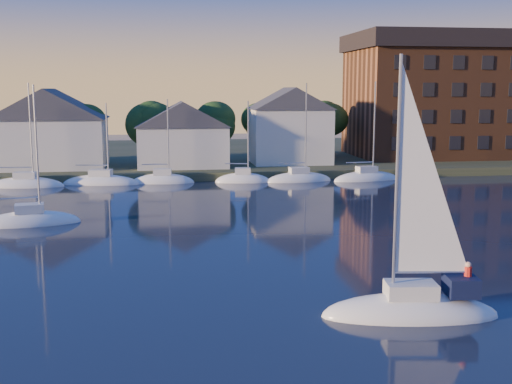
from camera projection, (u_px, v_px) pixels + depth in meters
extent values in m
plane|color=black|center=(380.00, 355.00, 25.79)|extent=(260.00, 260.00, 0.00)
cube|color=#343E24|center=(218.00, 158.00, 99.07)|extent=(160.00, 50.00, 2.00)
cube|color=brown|center=(235.00, 179.00, 76.59)|extent=(120.00, 3.00, 1.00)
cube|color=silver|center=(51.00, 143.00, 78.69)|extent=(13.00, 9.00, 6.00)
cube|color=silver|center=(183.00, 146.00, 80.07)|extent=(11.00, 8.00, 5.00)
cube|color=silver|center=(290.00, 136.00, 83.86)|extent=(10.00, 8.00, 7.00)
cube|color=brown|center=(458.00, 104.00, 92.79)|extent=(30.00, 16.00, 15.00)
cube|color=black|center=(461.00, 42.00, 91.41)|extent=(31.00, 17.00, 2.40)
cylinder|color=#392719|center=(27.00, 150.00, 83.20)|extent=(0.50, 0.50, 3.50)
sphere|color=#1D3C16|center=(25.00, 116.00, 82.50)|extent=(5.40, 5.40, 5.40)
cylinder|color=#392719|center=(90.00, 149.00, 84.34)|extent=(0.50, 0.50, 3.50)
sphere|color=#1D3C16|center=(88.00, 115.00, 83.64)|extent=(5.40, 5.40, 5.40)
cylinder|color=#392719|center=(151.00, 148.00, 85.48)|extent=(0.50, 0.50, 3.50)
sphere|color=#1D3C16|center=(150.00, 115.00, 84.78)|extent=(5.40, 5.40, 5.40)
cylinder|color=#392719|center=(211.00, 148.00, 86.62)|extent=(0.50, 0.50, 3.50)
sphere|color=#1D3C16|center=(211.00, 114.00, 85.91)|extent=(5.40, 5.40, 5.40)
cylinder|color=#392719|center=(269.00, 147.00, 87.76)|extent=(0.50, 0.50, 3.50)
sphere|color=#1D3C16|center=(269.00, 114.00, 87.05)|extent=(5.40, 5.40, 5.40)
cylinder|color=#392719|center=(326.00, 146.00, 88.90)|extent=(0.50, 0.50, 3.50)
sphere|color=#1D3C16|center=(327.00, 114.00, 88.19)|extent=(5.40, 5.40, 5.40)
cylinder|color=#392719|center=(382.00, 145.00, 90.04)|extent=(0.50, 0.50, 3.50)
sphere|color=#1D3C16|center=(383.00, 114.00, 89.33)|extent=(5.40, 5.40, 5.40)
cylinder|color=#392719|center=(436.00, 145.00, 91.18)|extent=(0.50, 0.50, 3.50)
sphere|color=#1D3C16|center=(437.00, 113.00, 90.47)|extent=(5.40, 5.40, 5.40)
cylinder|color=#392719|center=(488.00, 144.00, 92.32)|extent=(0.50, 0.50, 3.50)
sphere|color=#1D3C16|center=(490.00, 113.00, 91.61)|extent=(5.40, 5.40, 5.40)
ellipsoid|color=white|center=(21.00, 187.00, 70.25)|extent=(7.50, 2.40, 2.20)
cube|color=silver|center=(20.00, 175.00, 70.04)|extent=(2.10, 1.32, 0.70)
cylinder|color=#A5A8AD|center=(25.00, 132.00, 69.41)|extent=(0.16, 0.16, 10.00)
cylinder|color=#A5A8AD|center=(12.00, 167.00, 69.79)|extent=(3.15, 0.12, 0.12)
ellipsoid|color=white|center=(95.00, 185.00, 71.39)|extent=(7.50, 2.40, 2.20)
cube|color=silver|center=(95.00, 173.00, 71.18)|extent=(2.10, 1.32, 0.70)
cylinder|color=#A5A8AD|center=(100.00, 132.00, 70.55)|extent=(0.16, 0.16, 10.00)
cylinder|color=#A5A8AD|center=(87.00, 166.00, 70.93)|extent=(3.15, 0.12, 0.12)
ellipsoid|color=white|center=(168.00, 184.00, 72.53)|extent=(7.50, 2.40, 2.20)
cube|color=silver|center=(168.00, 172.00, 72.32)|extent=(2.10, 1.32, 0.70)
cylinder|color=#A5A8AD|center=(173.00, 131.00, 71.69)|extent=(0.16, 0.16, 10.00)
cylinder|color=#A5A8AD|center=(160.00, 165.00, 72.07)|extent=(3.15, 0.12, 0.12)
ellipsoid|color=white|center=(238.00, 182.00, 73.66)|extent=(7.50, 2.40, 2.20)
cube|color=silver|center=(238.00, 171.00, 73.46)|extent=(2.10, 1.32, 0.70)
cylinder|color=#A5A8AD|center=(244.00, 130.00, 72.83)|extent=(0.16, 0.16, 10.00)
cylinder|color=#A5A8AD|center=(231.00, 164.00, 73.21)|extent=(3.15, 0.12, 0.12)
ellipsoid|color=white|center=(306.00, 181.00, 74.80)|extent=(7.50, 2.40, 2.20)
cube|color=silver|center=(306.00, 170.00, 74.60)|extent=(2.10, 1.32, 0.70)
cylinder|color=#A5A8AD|center=(313.00, 130.00, 73.97)|extent=(0.16, 0.16, 10.00)
cylinder|color=#A5A8AD|center=(299.00, 162.00, 74.34)|extent=(3.15, 0.12, 0.12)
ellipsoid|color=white|center=(372.00, 179.00, 75.94)|extent=(7.50, 2.40, 2.20)
cube|color=silver|center=(372.00, 168.00, 75.74)|extent=(2.10, 1.32, 0.70)
cylinder|color=#A5A8AD|center=(379.00, 129.00, 75.10)|extent=(0.16, 0.16, 10.00)
cylinder|color=#A5A8AD|center=(366.00, 161.00, 75.48)|extent=(3.15, 0.12, 0.12)
ellipsoid|color=white|center=(410.00, 316.00, 30.15)|extent=(8.65, 3.78, 2.20)
cube|color=silver|center=(411.00, 290.00, 29.94)|extent=(2.52, 1.78, 0.70)
cylinder|color=#A5A8AD|center=(397.00, 179.00, 29.10)|extent=(0.16, 0.16, 11.15)
cylinder|color=#A5A8AD|center=(431.00, 272.00, 29.82)|extent=(3.50, 0.58, 0.12)
cube|color=black|center=(461.00, 285.00, 29.94)|extent=(1.60, 1.79, 0.90)
ellipsoid|color=white|center=(30.00, 224.00, 50.59)|extent=(8.07, 3.83, 2.20)
cube|color=silver|center=(29.00, 208.00, 50.38)|extent=(2.38, 1.75, 0.70)
cylinder|color=#A5A8AD|center=(37.00, 149.00, 49.89)|extent=(0.16, 0.16, 9.96)
cylinder|color=#A5A8AD|center=(17.00, 198.00, 49.99)|extent=(3.23, 0.67, 0.12)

